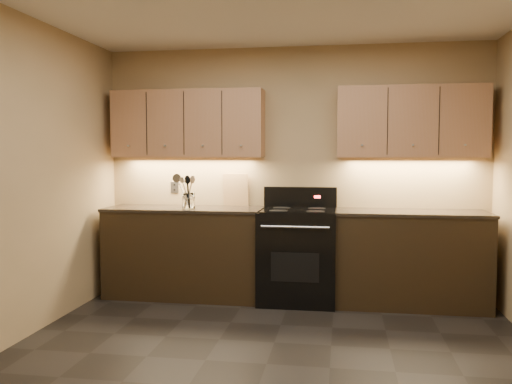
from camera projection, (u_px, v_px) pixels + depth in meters
floor at (266, 364)px, 3.83m from camera, size 4.00×4.00×0.00m
wall_back at (293, 171)px, 5.71m from camera, size 4.00×0.04×2.60m
wall_left at (3, 179)px, 4.05m from camera, size 0.04×4.00×2.60m
counter_left at (185, 252)px, 5.64m from camera, size 1.62×0.62×0.93m
counter_right at (410, 258)px, 5.28m from camera, size 1.46×0.62×0.93m
stove at (298, 254)px, 5.44m from camera, size 0.76×0.68×1.14m
upper_cab_left at (188, 124)px, 5.70m from camera, size 1.60×0.30×0.70m
upper_cab_right at (411, 122)px, 5.34m from camera, size 1.44×0.30×0.70m
outlet_plate at (175, 187)px, 5.92m from camera, size 0.08×0.01×0.12m
utensil_crock at (189, 202)px, 5.45m from camera, size 0.13×0.13×0.16m
cutting_board at (236, 190)px, 5.79m from camera, size 0.28×0.08×0.35m
wooden_spoon at (185, 192)px, 5.45m from camera, size 0.14×0.12×0.33m
black_spoon at (189, 192)px, 5.45m from camera, size 0.07×0.11×0.32m
black_turner at (189, 192)px, 5.41m from camera, size 0.14×0.18×0.34m
steel_spatula at (190, 191)px, 5.45m from camera, size 0.18×0.14×0.35m
steel_skimmer at (190, 190)px, 5.43m from camera, size 0.24×0.15×0.37m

